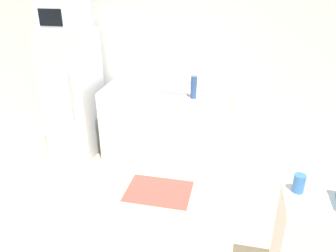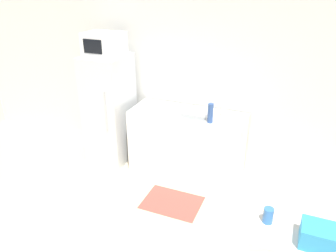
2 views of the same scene
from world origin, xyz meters
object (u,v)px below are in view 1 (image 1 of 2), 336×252
Objects in this scene: microwave at (64,15)px; bottle_short at (205,86)px; jar at (299,183)px; bottle_tall at (194,87)px; refrigerator at (74,94)px.

microwave reaches higher than bottle_short.
bottle_tall is at bearing 118.86° from jar.
bottle_tall is at bearing -111.81° from bottle_short.
bottle_tall is at bearing -3.83° from microwave.
microwave is 1.98× the size of bottle_tall.
microwave is at bearing 144.50° from jar.
bottle_short is at bearing 5.28° from microwave.
bottle_short is (0.11, 0.26, -0.06)m from bottle_tall.
refrigerator is 3.16× the size of microwave.
refrigerator is 3.12m from jar.
jar is (0.94, -1.70, -0.03)m from bottle_tall.
microwave is at bearing 176.17° from bottle_tall.
refrigerator is at bearing -174.76° from bottle_short.
bottle_tall is (1.60, -0.11, -0.74)m from microwave.
jar reaches higher than bottle_short.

